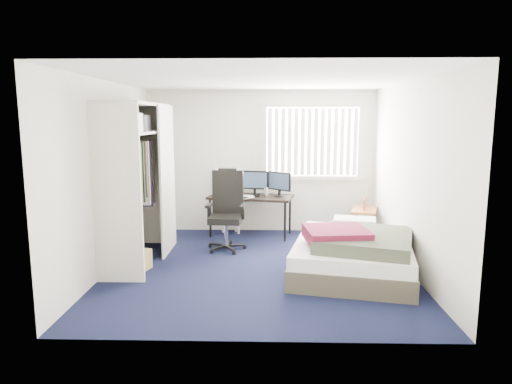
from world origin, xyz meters
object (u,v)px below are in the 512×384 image
object	(u,v)px
office_chair	(227,218)
nightstand	(365,212)
bed	(353,252)
desk	(251,193)

from	to	relation	value
office_chair	nightstand	size ratio (longest dim) A/B	1.49
office_chair	bed	xyz separation A→B (m)	(1.76, -1.09, -0.20)
office_chair	nightstand	world-z (taller)	office_chair
desk	nightstand	distance (m)	1.94
desk	office_chair	distance (m)	0.94
desk	nightstand	bearing A→B (deg)	-6.18
nightstand	bed	bearing A→B (deg)	-106.16
desk	bed	size ratio (longest dim) A/B	0.67
desk	bed	bearing A→B (deg)	-53.62
office_chair	desk	bearing A→B (deg)	67.13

